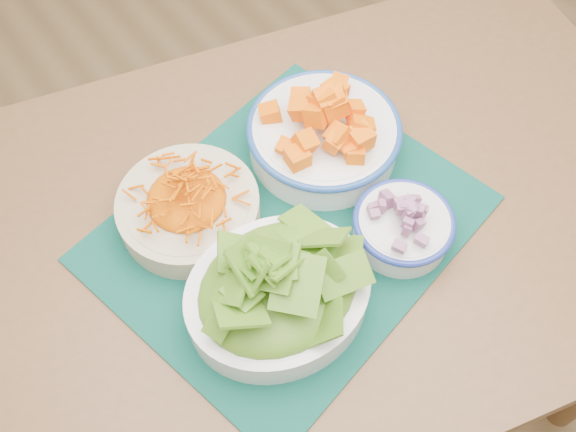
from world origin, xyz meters
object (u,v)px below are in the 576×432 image
object	(u,v)px
table	(326,242)
onion_bowl	(404,224)
squash_bowl	(324,128)
lettuce_bowl	(278,287)
placemat	(288,228)
carrot_bowl	(188,204)

from	to	relation	value
table	onion_bowl	distance (m)	0.18
squash_bowl	lettuce_bowl	distance (m)	0.27
placemat	squash_bowl	xyz separation A→B (m)	(0.13, 0.08, 0.06)
table	squash_bowl	bearing A→B (deg)	72.40
table	carrot_bowl	distance (m)	0.25
table	carrot_bowl	world-z (taller)	carrot_bowl
placemat	lettuce_bowl	bearing A→B (deg)	-144.64
placemat	lettuce_bowl	world-z (taller)	lettuce_bowl
placemat	carrot_bowl	xyz separation A→B (m)	(-0.10, 0.10, 0.04)
table	onion_bowl	bearing A→B (deg)	-50.79
carrot_bowl	onion_bowl	distance (m)	0.30
placemat	squash_bowl	distance (m)	0.16
carrot_bowl	placemat	bearing A→B (deg)	-42.35
lettuce_bowl	onion_bowl	size ratio (longest dim) A/B	1.61
onion_bowl	placemat	bearing A→B (deg)	138.13
carrot_bowl	lettuce_bowl	distance (m)	0.19
placemat	onion_bowl	distance (m)	0.16
table	lettuce_bowl	bearing A→B (deg)	-136.77
table	squash_bowl	xyz separation A→B (m)	(0.05, 0.09, 0.16)
squash_bowl	lettuce_bowl	size ratio (longest dim) A/B	1.00
placemat	carrot_bowl	size ratio (longest dim) A/B	2.49
onion_bowl	carrot_bowl	bearing A→B (deg)	137.91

